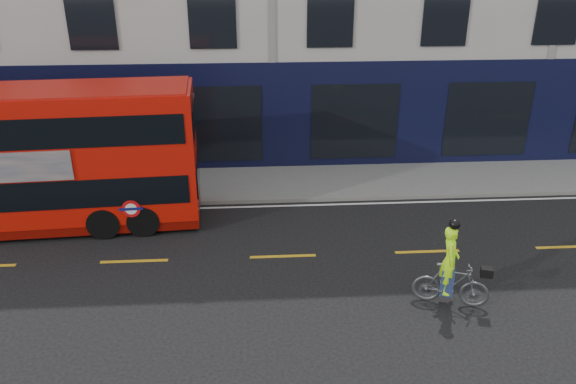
{
  "coord_description": "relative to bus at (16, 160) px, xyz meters",
  "views": [
    {
      "loc": [
        -0.71,
        -11.73,
        7.81
      ],
      "look_at": [
        0.15,
        1.68,
        1.84
      ],
      "focal_mm": 35.0,
      "sensor_mm": 36.0,
      "label": 1
    }
  ],
  "objects": [
    {
      "name": "ground",
      "position": [
        7.53,
        -3.8,
        -2.13
      ],
      "size": [
        120.0,
        120.0,
        0.0
      ],
      "primitive_type": "plane",
      "color": "black",
      "rests_on": "ground"
    },
    {
      "name": "pavement",
      "position": [
        7.53,
        2.7,
        -2.07
      ],
      "size": [
        60.0,
        3.0,
        0.12
      ],
      "primitive_type": "cube",
      "color": "gray",
      "rests_on": "ground"
    },
    {
      "name": "kerb",
      "position": [
        7.53,
        1.2,
        -2.07
      ],
      "size": [
        60.0,
        0.12,
        0.13
      ],
      "primitive_type": "cube",
      "color": "slate",
      "rests_on": "ground"
    },
    {
      "name": "road_edge_line",
      "position": [
        7.53,
        0.9,
        -2.13
      ],
      "size": [
        58.0,
        0.1,
        0.01
      ],
      "primitive_type": "cube",
      "color": "silver",
      "rests_on": "ground"
    },
    {
      "name": "lane_dashes",
      "position": [
        7.53,
        -2.3,
        -2.13
      ],
      "size": [
        58.0,
        0.12,
        0.01
      ],
      "primitive_type": null,
      "color": "gold",
      "rests_on": "ground"
    },
    {
      "name": "bus",
      "position": [
        0.0,
        0.0,
        0.0
      ],
      "size": [
        10.46,
        3.01,
        4.16
      ],
      "rotation": [
        0.0,
        0.0,
        0.07
      ],
      "color": "red",
      "rests_on": "ground"
    },
    {
      "name": "cyclist",
      "position": [
        11.29,
        -4.72,
        -1.4
      ],
      "size": [
        1.83,
        0.99,
        2.22
      ],
      "rotation": [
        0.0,
        0.0,
        -0.3
      ],
      "color": "#4F5355",
      "rests_on": "ground"
    }
  ]
}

